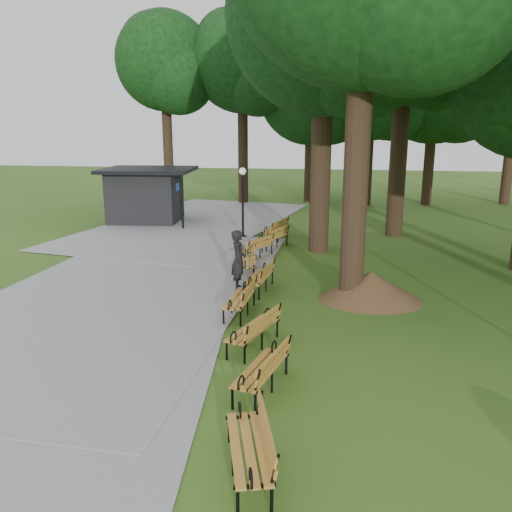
% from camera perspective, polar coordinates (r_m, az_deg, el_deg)
% --- Properties ---
extents(ground, '(100.00, 100.00, 0.00)m').
position_cam_1_polar(ground, '(12.92, -2.72, -8.24)').
color(ground, '#325719').
rests_on(ground, ground).
extents(path, '(12.00, 38.00, 0.06)m').
position_cam_1_polar(path, '(16.78, -14.12, -3.25)').
color(path, gray).
rests_on(path, ground).
extents(person, '(0.58, 0.76, 1.86)m').
position_cam_1_polar(person, '(15.84, -1.93, -0.45)').
color(person, black).
rests_on(person, ground).
extents(kiosk, '(4.82, 4.29, 2.81)m').
position_cam_1_polar(kiosk, '(27.87, -12.02, 6.55)').
color(kiosk, black).
rests_on(kiosk, ground).
extents(lamp_post, '(0.32, 0.32, 3.13)m').
position_cam_1_polar(lamp_post, '(23.19, -1.47, 7.51)').
color(lamp_post, black).
rests_on(lamp_post, ground).
extents(dirt_mound, '(2.48, 2.48, 0.86)m').
position_cam_1_polar(dirt_mound, '(15.36, 12.43, -3.20)').
color(dirt_mound, '#47301C').
rests_on(dirt_mound, ground).
extents(bench_0, '(1.13, 2.00, 0.88)m').
position_cam_1_polar(bench_0, '(7.92, -0.86, -20.23)').
color(bench_0, '#B47629').
rests_on(bench_0, ground).
extents(bench_1, '(1.06, 2.00, 0.88)m').
position_cam_1_polar(bench_1, '(10.04, 0.57, -12.31)').
color(bench_1, '#B47629').
rests_on(bench_1, ground).
extents(bench_2, '(1.20, 2.00, 0.88)m').
position_cam_1_polar(bench_2, '(11.84, -0.31, -8.07)').
color(bench_2, '#B47629').
rests_on(bench_2, ground).
extents(bench_3, '(0.73, 1.93, 0.88)m').
position_cam_1_polar(bench_3, '(13.85, -1.82, -4.73)').
color(bench_3, '#B47629').
rests_on(bench_3, ground).
extents(bench_4, '(0.85, 1.96, 0.88)m').
position_cam_1_polar(bench_4, '(15.80, 0.33, -2.34)').
color(bench_4, '#B47629').
rests_on(bench_4, ground).
extents(bench_5, '(0.96, 1.98, 0.88)m').
position_cam_1_polar(bench_5, '(17.62, -1.01, -0.60)').
color(bench_5, '#B47629').
rests_on(bench_5, ground).
extents(bench_6, '(1.39, 1.99, 0.88)m').
position_cam_1_polar(bench_6, '(19.67, -0.09, 0.96)').
color(bench_6, '#B47629').
rests_on(bench_6, ground).
extents(bench_7, '(1.37, 1.99, 0.88)m').
position_cam_1_polar(bench_7, '(21.45, 1.81, 2.05)').
color(bench_7, '#B47629').
rests_on(bench_7, ground).
extents(bench_8, '(1.21, 2.00, 0.88)m').
position_cam_1_polar(bench_8, '(23.28, 2.07, 3.01)').
color(bench_8, '#B47629').
rests_on(bench_8, ground).
extents(lawn_tree_2, '(7.32, 7.32, 12.51)m').
position_cam_1_polar(lawn_tree_2, '(20.93, 7.59, 24.65)').
color(lawn_tree_2, black).
rests_on(lawn_tree_2, ground).
extents(lawn_tree_4, '(6.65, 6.65, 12.34)m').
position_cam_1_polar(lawn_tree_4, '(24.67, 16.21, 22.97)').
color(lawn_tree_4, black).
rests_on(lawn_tree_4, ground).
extents(tree_backdrop, '(37.04, 9.42, 16.38)m').
position_cam_1_polar(tree_backdrop, '(34.81, 15.90, 18.98)').
color(tree_backdrop, black).
rests_on(tree_backdrop, ground).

